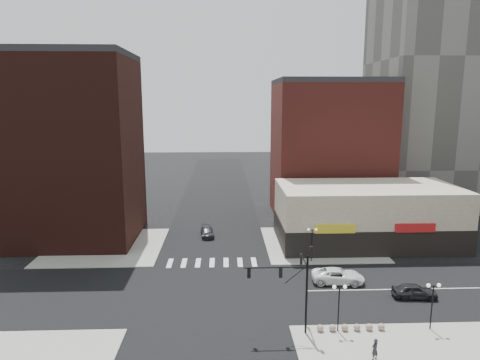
{
  "coord_description": "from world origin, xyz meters",
  "views": [
    {
      "loc": [
        1.41,
        -41.01,
        19.47
      ],
      "look_at": [
        3.14,
        3.99,
        11.0
      ],
      "focal_mm": 32.0,
      "sensor_mm": 36.0,
      "label": 1
    }
  ],
  "objects": [
    {
      "name": "white_suv",
      "position": [
        13.65,
        1.94,
        0.78
      ],
      "size": [
        5.83,
        3.15,
        1.55
      ],
      "primitive_type": "imported",
      "rotation": [
        0.0,
        0.0,
        1.47
      ],
      "color": "white",
      "rests_on": "ground"
    },
    {
      "name": "ground",
      "position": [
        0.0,
        0.0,
        0.0
      ],
      "size": [
        240.0,
        240.0,
        0.0
      ],
      "primitive_type": "plane",
      "color": "black",
      "rests_on": "ground"
    },
    {
      "name": "dark_sedan_east",
      "position": [
        20.32,
        -1.96,
        0.74
      ],
      "size": [
        4.46,
        2.11,
        1.48
      ],
      "primitive_type": "imported",
      "rotation": [
        0.0,
        0.0,
        1.48
      ],
      "color": "black",
      "rests_on": "ground"
    },
    {
      "name": "sidewalk_ne",
      "position": [
        14.5,
        14.5,
        0.06
      ],
      "size": [
        15.0,
        15.0,
        0.12
      ],
      "primitive_type": "cube",
      "color": "gray",
      "rests_on": "ground"
    },
    {
      "name": "street_lamp_se_b",
      "position": [
        19.0,
        -8.0,
        3.29
      ],
      "size": [
        1.22,
        0.32,
        4.16
      ],
      "color": "black",
      "rests_on": "sidewalk_se"
    },
    {
      "name": "pedestrian",
      "position": [
        12.7,
        -12.13,
        0.97
      ],
      "size": [
        0.74,
        0.67,
        1.7
      ],
      "primitive_type": "imported",
      "rotation": [
        0.0,
        0.0,
        3.68
      ],
      "color": "#272429",
      "rests_on": "sidewalk_se"
    },
    {
      "name": "building_nw_low",
      "position": [
        -32.0,
        34.0,
        6.0
      ],
      "size": [
        20.0,
        18.0,
        12.0
      ],
      "primitive_type": "cube",
      "color": "#341410",
      "rests_on": "ground"
    },
    {
      "name": "building_nw",
      "position": [
        -19.0,
        18.5,
        12.5
      ],
      "size": [
        16.0,
        15.0,
        25.0
      ],
      "primitive_type": "cube",
      "color": "#341410",
      "rests_on": "ground"
    },
    {
      "name": "street_lamp_ne",
      "position": [
        12.0,
        8.0,
        3.29
      ],
      "size": [
        1.22,
        0.32,
        4.16
      ],
      "color": "black",
      "rests_on": "sidewalk_ne"
    },
    {
      "name": "traffic_signal",
      "position": [
        7.24,
        -7.83,
        4.96
      ],
      "size": [
        5.59,
        3.09,
        7.77
      ],
      "color": "black",
      "rests_on": "ground"
    },
    {
      "name": "building_ne_row",
      "position": [
        21.0,
        15.0,
        3.3
      ],
      "size": [
        24.2,
        12.2,
        8.0
      ],
      "color": "beige",
      "rests_on": "ground"
    },
    {
      "name": "bollard_row",
      "position": [
        12.12,
        -8.0,
        0.41
      ],
      "size": [
        5.84,
        0.59,
        0.59
      ],
      "color": "gray",
      "rests_on": "sidewalk_se"
    },
    {
      "name": "road_ew",
      "position": [
        0.0,
        0.0,
        0.01
      ],
      "size": [
        200.0,
        14.0,
        0.02
      ],
      "primitive_type": "cube",
      "color": "black",
      "rests_on": "ground"
    },
    {
      "name": "sidewalk_nw",
      "position": [
        -14.5,
        14.5,
        0.06
      ],
      "size": [
        15.0,
        15.0,
        0.12
      ],
      "primitive_type": "cube",
      "color": "gray",
      "rests_on": "ground"
    },
    {
      "name": "building_ne_midrise",
      "position": [
        19.0,
        29.5,
        11.0
      ],
      "size": [
        18.0,
        15.0,
        22.0
      ],
      "primitive_type": "cube",
      "color": "maroon",
      "rests_on": "ground"
    },
    {
      "name": "road_ns",
      "position": [
        0.0,
        0.0,
        0.01
      ],
      "size": [
        14.0,
        200.0,
        0.02
      ],
      "primitive_type": "cube",
      "color": "black",
      "rests_on": "ground"
    },
    {
      "name": "dark_sedan_north",
      "position": [
        -1.06,
        18.48,
        0.64
      ],
      "size": [
        2.26,
        4.6,
        1.29
      ],
      "primitive_type": "imported",
      "rotation": [
        0.0,
        0.0,
        0.11
      ],
      "color": "black",
      "rests_on": "ground"
    },
    {
      "name": "street_lamp_se_a",
      "position": [
        11.0,
        -8.0,
        3.29
      ],
      "size": [
        1.22,
        0.32,
        4.16
      ],
      "color": "black",
      "rests_on": "sidewalk_se"
    }
  ]
}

